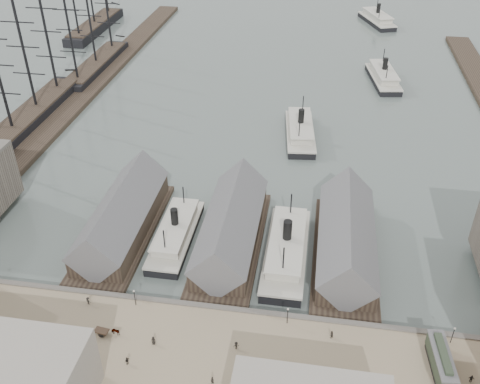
% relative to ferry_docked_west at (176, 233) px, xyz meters
% --- Properties ---
extents(ground, '(900.00, 900.00, 0.00)m').
position_rel_ferry_docked_west_xyz_m(ground, '(13.00, -16.31, -2.22)').
color(ground, '#4F5C57').
rests_on(ground, ground).
extents(quay, '(180.00, 30.00, 2.00)m').
position_rel_ferry_docked_west_xyz_m(quay, '(13.00, -36.31, -1.22)').
color(quay, gray).
rests_on(quay, ground).
extents(seawall, '(180.00, 1.20, 2.30)m').
position_rel_ferry_docked_west_xyz_m(seawall, '(13.00, -21.51, -1.07)').
color(seawall, '#59544C').
rests_on(seawall, ground).
extents(west_wharf, '(10.00, 220.00, 1.60)m').
position_rel_ferry_docked_west_xyz_m(west_wharf, '(-55.00, 83.69, -1.42)').
color(west_wharf, '#2D231C').
rests_on(west_wharf, ground).
extents(ferry_shed_west, '(14.00, 42.00, 12.60)m').
position_rel_ferry_docked_west_xyz_m(ferry_shed_west, '(-13.00, 0.56, 2.42)').
color(ferry_shed_west, '#2D231C').
rests_on(ferry_shed_west, ground).
extents(ferry_shed_center, '(14.00, 42.00, 12.60)m').
position_rel_ferry_docked_west_xyz_m(ferry_shed_center, '(13.00, 0.56, 2.42)').
color(ferry_shed_center, '#2D231C').
rests_on(ferry_shed_center, ground).
extents(ferry_shed_east, '(14.00, 42.00, 12.60)m').
position_rel_ferry_docked_west_xyz_m(ferry_shed_east, '(39.00, 0.56, 2.42)').
color(ferry_shed_east, '#2D231C').
rests_on(ferry_shed_east, ground).
extents(lamp_post_near_w, '(0.44, 0.44, 3.92)m').
position_rel_ferry_docked_west_xyz_m(lamp_post_near_w, '(-2.00, -23.31, 2.49)').
color(lamp_post_near_w, black).
rests_on(lamp_post_near_w, quay).
extents(lamp_post_near_e, '(0.44, 0.44, 3.92)m').
position_rel_ferry_docked_west_xyz_m(lamp_post_near_e, '(28.00, -23.31, 2.49)').
color(lamp_post_near_e, black).
rests_on(lamp_post_near_e, quay).
extents(lamp_post_far_e, '(0.44, 0.44, 3.92)m').
position_rel_ferry_docked_west_xyz_m(lamp_post_far_e, '(58.00, -23.31, 2.49)').
color(lamp_post_far_e, black).
rests_on(lamp_post_far_e, quay).
extents(ferry_docked_west, '(7.95, 26.51, 9.47)m').
position_rel_ferry_docked_west_xyz_m(ferry_docked_west, '(0.00, 0.00, 0.00)').
color(ferry_docked_west, black).
rests_on(ferry_docked_west, ground).
extents(ferry_docked_east, '(9.08, 30.27, 10.81)m').
position_rel_ferry_docked_west_xyz_m(ferry_docked_east, '(26.00, -2.13, 0.31)').
color(ferry_docked_east, black).
rests_on(ferry_docked_east, ground).
extents(ferry_open_near, '(11.48, 28.99, 10.09)m').
position_rel_ferry_docked_west_xyz_m(ferry_open_near, '(25.34, 56.17, 0.14)').
color(ferry_open_near, black).
rests_on(ferry_open_near, ground).
extents(ferry_open_mid, '(12.86, 29.31, 10.12)m').
position_rel_ferry_docked_west_xyz_m(ferry_open_mid, '(53.89, 106.38, 0.15)').
color(ferry_open_mid, black).
rests_on(ferry_open_mid, ground).
extents(ferry_open_far, '(18.49, 30.50, 10.46)m').
position_rel_ferry_docked_west_xyz_m(ferry_open_far, '(55.55, 184.29, 0.23)').
color(ferry_open_far, black).
rests_on(ferry_open_far, ground).
extents(sailing_ship_near, '(9.88, 68.08, 40.63)m').
position_rel_ferry_docked_west_xyz_m(sailing_ship_near, '(-62.85, 48.98, 0.76)').
color(sailing_ship_near, black).
rests_on(sailing_ship_near, ground).
extents(sailing_ship_mid, '(8.92, 51.56, 36.68)m').
position_rel_ferry_docked_west_xyz_m(sailing_ship_mid, '(-59.47, 101.00, 0.41)').
color(sailing_ship_mid, black).
rests_on(sailing_ship_mid, ground).
extents(sailing_ship_far, '(9.55, 53.05, 39.25)m').
position_rel_ferry_docked_west_xyz_m(sailing_ship_far, '(-80.13, 151.02, 0.62)').
color(sailing_ship_far, black).
rests_on(sailing_ship_far, ground).
extents(tram, '(3.84, 11.46, 4.00)m').
position_rel_ferry_docked_west_xyz_m(tram, '(54.91, -29.92, 1.83)').
color(tram, black).
rests_on(tram, quay).
extents(horse_cart_left, '(4.78, 3.02, 1.56)m').
position_rel_ferry_docked_west_xyz_m(horse_cart_left, '(-21.14, -34.19, 0.58)').
color(horse_cart_left, black).
rests_on(horse_cart_left, quay).
extents(horse_cart_center, '(4.97, 1.81, 1.62)m').
position_rel_ferry_docked_west_xyz_m(horse_cart_center, '(-3.99, -31.36, 0.60)').
color(horse_cart_center, black).
rests_on(horse_cart_center, quay).
extents(horse_cart_right, '(4.89, 3.18, 1.70)m').
position_rel_ferry_docked_west_xyz_m(horse_cart_right, '(28.30, -37.57, 0.63)').
color(horse_cart_right, black).
rests_on(horse_cart_right, quay).
extents(pedestrian_2, '(1.30, 1.05, 1.75)m').
position_rel_ferry_docked_west_xyz_m(pedestrian_2, '(-11.29, -24.59, 0.66)').
color(pedestrian_2, black).
rests_on(pedestrian_2, quay).
extents(pedestrian_3, '(0.92, 1.06, 1.71)m').
position_rel_ferry_docked_west_xyz_m(pedestrian_3, '(1.10, -37.22, 0.63)').
color(pedestrian_3, black).
rests_on(pedestrian_3, quay).
extents(pedestrian_4, '(0.95, 0.69, 1.79)m').
position_rel_ferry_docked_west_xyz_m(pedestrian_4, '(4.34, -32.17, 0.68)').
color(pedestrian_4, black).
rests_on(pedestrian_4, quay).
extents(pedestrian_5, '(0.77, 0.69, 1.74)m').
position_rel_ferry_docked_west_xyz_m(pedestrian_5, '(16.67, -38.93, 0.65)').
color(pedestrian_5, black).
rests_on(pedestrian_5, quay).
extents(pedestrian_6, '(1.00, 0.97, 1.63)m').
position_rel_ferry_docked_west_xyz_m(pedestrian_6, '(36.34, -25.59, 0.60)').
color(pedestrian_6, black).
rests_on(pedestrian_6, quay).
extents(pedestrian_8, '(1.03, 0.58, 1.66)m').
position_rel_ferry_docked_west_xyz_m(pedestrian_8, '(59.93, -31.60, 0.61)').
color(pedestrian_8, black).
rests_on(pedestrian_8, quay).
extents(pedestrian_11, '(1.19, 0.88, 1.64)m').
position_rel_ferry_docked_west_xyz_m(pedestrian_11, '(19.41, -30.86, 0.60)').
color(pedestrian_11, black).
rests_on(pedestrian_11, quay).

